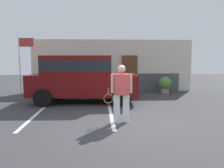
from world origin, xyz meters
The scene contains 8 objects.
ground_plane centered at (0.00, 0.00, 0.00)m, with size 40.00×40.00×0.00m, color #38383A.
parking_stripe_0 centered at (-2.96, 1.50, 0.00)m, with size 0.12×4.40×0.01m, color silver.
parking_stripe_1 centered at (-0.38, 1.50, 0.00)m, with size 0.12×4.40×0.01m, color silver.
house_frontage centered at (0.01, 6.49, 1.41)m, with size 9.29×0.40×3.01m.
parked_suv centered at (-1.56, 3.33, 1.15)m, with size 4.67×2.30×2.05m.
tennis_player_man centered at (-0.11, 0.18, 0.90)m, with size 0.90×0.28×1.74m.
potted_plant_by_porch centered at (2.87, 5.56, 0.51)m, with size 0.70×0.70×0.92m.
flag_pole centered at (-4.76, 5.42, 2.10)m, with size 0.80×0.08×3.04m.
Camera 1 is at (-0.75, -6.25, 1.93)m, focal length 34.84 mm.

